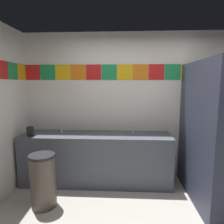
{
  "coord_description": "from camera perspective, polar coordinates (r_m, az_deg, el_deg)",
  "views": [
    {
      "loc": [
        -0.31,
        -1.97,
        1.7
      ],
      "look_at": [
        -0.47,
        0.93,
        1.28
      ],
      "focal_mm": 31.59,
      "sensor_mm": 36.0,
      "label": 1
    }
  ],
  "objects": [
    {
      "name": "wall_back",
      "position": [
        3.58,
        8.01,
        1.65
      ],
      "size": [
        4.11,
        0.09,
        2.58
      ],
      "color": "silver",
      "rests_on": "ground_plane"
    },
    {
      "name": "trash_bin",
      "position": [
        3.03,
        -19.3,
        -18.22
      ],
      "size": [
        0.35,
        0.35,
        0.75
      ],
      "color": "brown",
      "rests_on": "ground_plane"
    },
    {
      "name": "faucet_right",
      "position": [
        3.41,
        6.13,
        -5.34
      ],
      "size": [
        0.04,
        0.1,
        0.14
      ],
      "color": "silver",
      "rests_on": "vanity_counter"
    },
    {
      "name": "soap_dispenser",
      "position": [
        3.48,
        -22.57,
        -5.21
      ],
      "size": [
        0.09,
        0.09,
        0.16
      ],
      "color": "black",
      "rests_on": "vanity_counter"
    },
    {
      "name": "vanity_counter",
      "position": [
        3.49,
        -4.54,
        -13.13
      ],
      "size": [
        2.51,
        0.58,
        0.85
      ],
      "color": "#4C515B",
      "rests_on": "ground_plane"
    },
    {
      "name": "toilet",
      "position": [
        3.82,
        29.5,
        -14.38
      ],
      "size": [
        0.39,
        0.49,
        0.74
      ],
      "color": "white",
      "rests_on": "ground_plane"
    },
    {
      "name": "stall_divider",
      "position": [
        2.92,
        27.5,
        -6.51
      ],
      "size": [
        0.92,
        1.38,
        2.02
      ],
      "color": "#33384C",
      "rests_on": "ground_plane"
    },
    {
      "name": "faucet_left",
      "position": [
        3.56,
        -14.52,
        -4.95
      ],
      "size": [
        0.04,
        0.1,
        0.14
      ],
      "color": "silver",
      "rests_on": "vanity_counter"
    }
  ]
}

